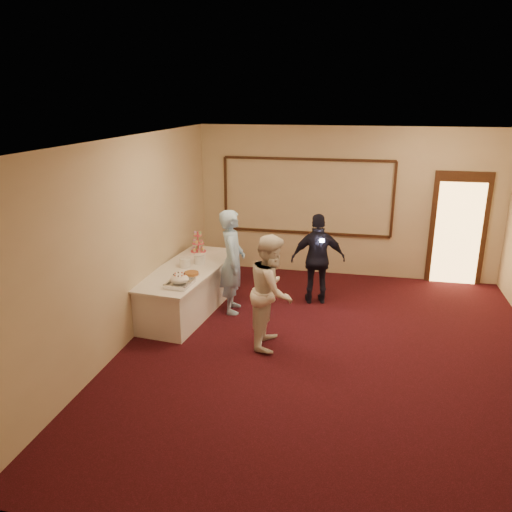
{
  "coord_description": "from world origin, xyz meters",
  "views": [
    {
      "loc": [
        0.3,
        -6.48,
        3.52
      ],
      "look_at": [
        -1.27,
        0.77,
        1.15
      ],
      "focal_mm": 35.0,
      "sensor_mm": 36.0,
      "label": 1
    }
  ],
  "objects_px": {
    "man": "(232,262)",
    "tart": "(191,274)",
    "pavlova_tray": "(180,281)",
    "cupcake_stand": "(198,244)",
    "guest": "(318,259)",
    "buffet_table": "(189,289)",
    "woman": "(272,291)",
    "plate_stack_a": "(185,263)",
    "plate_stack_b": "(199,259)"
  },
  "relations": [
    {
      "from": "buffet_table",
      "to": "tart",
      "type": "bearing_deg",
      "value": -61.99
    },
    {
      "from": "buffet_table",
      "to": "cupcake_stand",
      "type": "xyz_separation_m",
      "value": [
        -0.12,
        0.93,
        0.53
      ]
    },
    {
      "from": "tart",
      "to": "woman",
      "type": "relative_size",
      "value": 0.16
    },
    {
      "from": "cupcake_stand",
      "to": "woman",
      "type": "xyz_separation_m",
      "value": [
        1.74,
        -1.85,
        -0.08
      ]
    },
    {
      "from": "plate_stack_a",
      "to": "guest",
      "type": "relative_size",
      "value": 0.12
    },
    {
      "from": "tart",
      "to": "man",
      "type": "distance_m",
      "value": 0.75
    },
    {
      "from": "plate_stack_b",
      "to": "guest",
      "type": "bearing_deg",
      "value": 15.73
    },
    {
      "from": "plate_stack_b",
      "to": "guest",
      "type": "height_order",
      "value": "guest"
    },
    {
      "from": "buffet_table",
      "to": "man",
      "type": "height_order",
      "value": "man"
    },
    {
      "from": "pavlova_tray",
      "to": "plate_stack_a",
      "type": "xyz_separation_m",
      "value": [
        -0.22,
        0.83,
        0.0
      ]
    },
    {
      "from": "plate_stack_a",
      "to": "plate_stack_b",
      "type": "relative_size",
      "value": 0.99
    },
    {
      "from": "pavlova_tray",
      "to": "tart",
      "type": "distance_m",
      "value": 0.47
    },
    {
      "from": "cupcake_stand",
      "to": "man",
      "type": "distance_m",
      "value": 1.18
    },
    {
      "from": "pavlova_tray",
      "to": "tart",
      "type": "bearing_deg",
      "value": 86.87
    },
    {
      "from": "man",
      "to": "guest",
      "type": "relative_size",
      "value": 1.1
    },
    {
      "from": "buffet_table",
      "to": "plate_stack_a",
      "type": "xyz_separation_m",
      "value": [
        -0.05,
        0.02,
        0.46
      ]
    },
    {
      "from": "plate_stack_b",
      "to": "pavlova_tray",
      "type": "bearing_deg",
      "value": -87.79
    },
    {
      "from": "cupcake_stand",
      "to": "woman",
      "type": "height_order",
      "value": "woman"
    },
    {
      "from": "buffet_table",
      "to": "man",
      "type": "xyz_separation_m",
      "value": [
        0.75,
        0.13,
        0.5
      ]
    },
    {
      "from": "cupcake_stand",
      "to": "tart",
      "type": "height_order",
      "value": "cupcake_stand"
    },
    {
      "from": "tart",
      "to": "plate_stack_a",
      "type": "bearing_deg",
      "value": 123.19
    },
    {
      "from": "guest",
      "to": "buffet_table",
      "type": "bearing_deg",
      "value": 9.85
    },
    {
      "from": "pavlova_tray",
      "to": "plate_stack_a",
      "type": "relative_size",
      "value": 2.64
    },
    {
      "from": "pavlova_tray",
      "to": "tart",
      "type": "height_order",
      "value": "pavlova_tray"
    },
    {
      "from": "cupcake_stand",
      "to": "plate_stack_b",
      "type": "distance_m",
      "value": 0.72
    },
    {
      "from": "plate_stack_a",
      "to": "plate_stack_b",
      "type": "xyz_separation_m",
      "value": [
        0.17,
        0.24,
        0.0
      ]
    },
    {
      "from": "buffet_table",
      "to": "woman",
      "type": "relative_size",
      "value": 1.56
    },
    {
      "from": "plate_stack_b",
      "to": "woman",
      "type": "xyz_separation_m",
      "value": [
        1.49,
        -1.18,
        -0.01
      ]
    },
    {
      "from": "plate_stack_a",
      "to": "tart",
      "type": "height_order",
      "value": "plate_stack_a"
    },
    {
      "from": "buffet_table",
      "to": "plate_stack_a",
      "type": "height_order",
      "value": "plate_stack_a"
    },
    {
      "from": "plate_stack_b",
      "to": "tart",
      "type": "xyz_separation_m",
      "value": [
        0.07,
        -0.61,
        -0.06
      ]
    },
    {
      "from": "cupcake_stand",
      "to": "plate_stack_a",
      "type": "height_order",
      "value": "cupcake_stand"
    },
    {
      "from": "pavlova_tray",
      "to": "cupcake_stand",
      "type": "bearing_deg",
      "value": 99.28
    },
    {
      "from": "pavlova_tray",
      "to": "guest",
      "type": "xyz_separation_m",
      "value": [
        1.96,
        1.64,
        -0.04
      ]
    },
    {
      "from": "plate_stack_a",
      "to": "tart",
      "type": "xyz_separation_m",
      "value": [
        0.24,
        -0.37,
        -0.06
      ]
    },
    {
      "from": "cupcake_stand",
      "to": "plate_stack_b",
      "type": "bearing_deg",
      "value": -70.06
    },
    {
      "from": "pavlova_tray",
      "to": "plate_stack_b",
      "type": "height_order",
      "value": "pavlova_tray"
    },
    {
      "from": "plate_stack_a",
      "to": "man",
      "type": "relative_size",
      "value": 0.11
    },
    {
      "from": "tart",
      "to": "plate_stack_b",
      "type": "bearing_deg",
      "value": 96.28
    },
    {
      "from": "pavlova_tray",
      "to": "cupcake_stand",
      "type": "xyz_separation_m",
      "value": [
        -0.29,
        1.75,
        0.07
      ]
    },
    {
      "from": "pavlova_tray",
      "to": "guest",
      "type": "distance_m",
      "value": 2.55
    },
    {
      "from": "pavlova_tray",
      "to": "man",
      "type": "height_order",
      "value": "man"
    },
    {
      "from": "buffet_table",
      "to": "pavlova_tray",
      "type": "distance_m",
      "value": 0.95
    },
    {
      "from": "buffet_table",
      "to": "woman",
      "type": "xyz_separation_m",
      "value": [
        1.61,
        -0.93,
        0.45
      ]
    },
    {
      "from": "buffet_table",
      "to": "cupcake_stand",
      "type": "bearing_deg",
      "value": 97.54
    },
    {
      "from": "guest",
      "to": "tart",
      "type": "bearing_deg",
      "value": 19.99
    },
    {
      "from": "plate_stack_b",
      "to": "man",
      "type": "bearing_deg",
      "value": -11.0
    },
    {
      "from": "man",
      "to": "buffet_table",
      "type": "bearing_deg",
      "value": 89.09
    },
    {
      "from": "man",
      "to": "tart",
      "type": "bearing_deg",
      "value": 120.09
    },
    {
      "from": "plate_stack_a",
      "to": "woman",
      "type": "xyz_separation_m",
      "value": [
        1.67,
        -0.94,
        -0.01
      ]
    }
  ]
}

